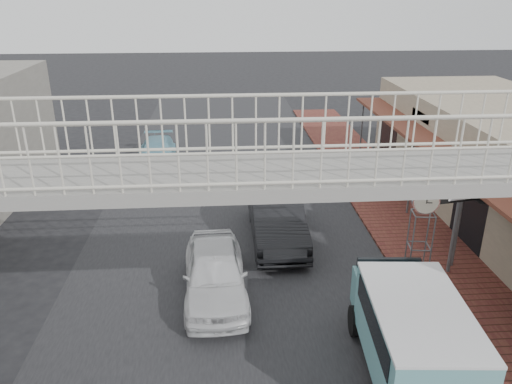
{
  "coord_description": "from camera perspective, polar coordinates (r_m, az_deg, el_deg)",
  "views": [
    {
      "loc": [
        -0.22,
        -12.16,
        8.14
      ],
      "look_at": [
        0.9,
        3.37,
        1.8
      ],
      "focal_mm": 35.0,
      "sensor_mm": 36.0,
      "label": 1
    }
  ],
  "objects": [
    {
      "name": "white_hatchback",
      "position": [
        14.27,
        -4.72,
        -9.18
      ],
      "size": [
        1.91,
        4.4,
        1.48
      ],
      "primitive_type": "imported",
      "rotation": [
        0.0,
        0.0,
        0.04
      ],
      "color": "silver",
      "rests_on": "ground"
    },
    {
      "name": "angkot_van",
      "position": [
        11.62,
        17.47,
        -14.78
      ],
      "size": [
        2.3,
        4.48,
        2.13
      ],
      "rotation": [
        0.0,
        0.0,
        -0.08
      ],
      "color": "black",
      "rests_on": "ground"
    },
    {
      "name": "ground",
      "position": [
        14.64,
        -2.63,
        -11.66
      ],
      "size": [
        120.0,
        120.0,
        0.0
      ],
      "primitive_type": "plane",
      "color": "black",
      "rests_on": "ground"
    },
    {
      "name": "dark_sedan",
      "position": [
        17.27,
        2.37,
        -2.96
      ],
      "size": [
        1.75,
        4.95,
        1.63
      ],
      "primitive_type": "imported",
      "rotation": [
        0.0,
        0.0,
        0.0
      ],
      "color": "black",
      "rests_on": "ground"
    },
    {
      "name": "road_strip",
      "position": [
        14.64,
        -2.63,
        -11.64
      ],
      "size": [
        10.0,
        60.0,
        0.01
      ],
      "primitive_type": "cube",
      "color": "black",
      "rests_on": "ground"
    },
    {
      "name": "arrow_sign",
      "position": [
        15.94,
        25.01,
        0.87
      ],
      "size": [
        2.09,
        1.36,
        3.49
      ],
      "rotation": [
        0.0,
        0.0,
        0.18
      ],
      "color": "#59595B",
      "rests_on": "sidewalk"
    },
    {
      "name": "angkot_far",
      "position": [
        25.26,
        -11.21,
        4.42
      ],
      "size": [
        2.03,
        4.43,
        1.25
      ],
      "primitive_type": "imported",
      "rotation": [
        0.0,
        0.0,
        0.06
      ],
      "color": "#6AA4B8",
      "rests_on": "ground"
    },
    {
      "name": "footbridge",
      "position": [
        9.56,
        -2.25,
        -9.15
      ],
      "size": [
        16.4,
        2.4,
        6.34
      ],
      "color": "gray",
      "rests_on": "ground"
    },
    {
      "name": "sidewalk",
      "position": [
        18.45,
        17.76,
        -5.0
      ],
      "size": [
        3.0,
        40.0,
        0.1
      ],
      "primitive_type": "cube",
      "color": "brown",
      "rests_on": "ground"
    },
    {
      "name": "angkot_curb",
      "position": [
        23.3,
        4.5,
        3.15
      ],
      "size": [
        2.24,
        4.32,
        1.16
      ],
      "primitive_type": "imported",
      "rotation": [
        0.0,
        0.0,
        3.22
      ],
      "color": "#7BC2D6",
      "rests_on": "ground"
    },
    {
      "name": "motorcycle_far",
      "position": [
        22.62,
        11.63,
        2.18
      ],
      "size": [
        1.67,
        0.69,
        0.98
      ],
      "primitive_type": "imported",
      "rotation": [
        0.0,
        0.0,
        1.71
      ],
      "color": "black",
      "rests_on": "sidewalk"
    },
    {
      "name": "motorcycle_near",
      "position": [
        22.97,
        10.02,
        2.66
      ],
      "size": [
        2.04,
        1.12,
        1.02
      ],
      "primitive_type": "imported",
      "rotation": [
        0.0,
        0.0,
        1.81
      ],
      "color": "black",
      "rests_on": "sidewalk"
    },
    {
      "name": "street_clock",
      "position": [
        14.5,
        18.7,
        -1.47
      ],
      "size": [
        0.77,
        0.65,
        3.03
      ],
      "rotation": [
        0.0,
        0.0,
        -0.13
      ],
      "color": "#59595B",
      "rests_on": "sidewalk"
    }
  ]
}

